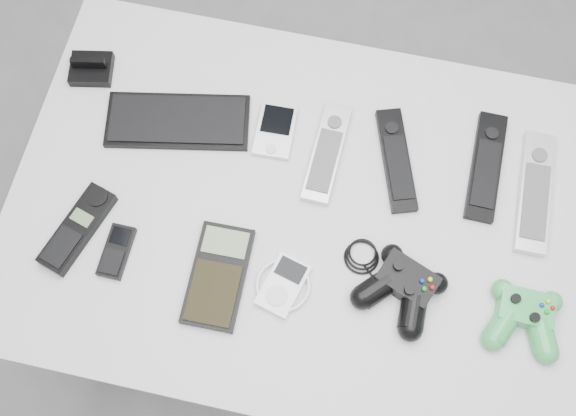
% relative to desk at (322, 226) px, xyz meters
% --- Properties ---
extents(floor, '(3.50, 3.50, 0.00)m').
position_rel_desk_xyz_m(floor, '(0.10, -0.07, -0.74)').
color(floor, slate).
rests_on(floor, ground).
extents(desk, '(1.21, 0.78, 0.81)m').
position_rel_desk_xyz_m(desk, '(0.00, 0.00, 0.00)').
color(desk, '#B0AFB2').
rests_on(desk, floor).
extents(pda_keyboard, '(0.30, 0.17, 0.02)m').
position_rel_desk_xyz_m(pda_keyboard, '(-0.32, 0.13, 0.08)').
color(pda_keyboard, black).
rests_on(pda_keyboard, desk).
extents(dock_bracket, '(0.10, 0.09, 0.05)m').
position_rel_desk_xyz_m(dock_bracket, '(-0.53, 0.21, 0.09)').
color(dock_bracket, black).
rests_on(dock_bracket, desk).
extents(pda, '(0.08, 0.12, 0.02)m').
position_rel_desk_xyz_m(pda, '(-0.13, 0.15, 0.08)').
color(pda, silver).
rests_on(pda, desk).
extents(remote_silver_a, '(0.06, 0.22, 0.02)m').
position_rel_desk_xyz_m(remote_silver_a, '(-0.02, 0.12, 0.08)').
color(remote_silver_a, silver).
rests_on(remote_silver_a, desk).
extents(remote_black_a, '(0.11, 0.22, 0.02)m').
position_rel_desk_xyz_m(remote_black_a, '(0.12, 0.14, 0.08)').
color(remote_black_a, black).
rests_on(remote_black_a, desk).
extents(remote_black_b, '(0.06, 0.23, 0.02)m').
position_rel_desk_xyz_m(remote_black_b, '(0.29, 0.16, 0.08)').
color(remote_black_b, black).
rests_on(remote_black_b, desk).
extents(remote_silver_b, '(0.06, 0.25, 0.03)m').
position_rel_desk_xyz_m(remote_silver_b, '(0.39, 0.13, 0.08)').
color(remote_silver_b, silver).
rests_on(remote_silver_b, desk).
extents(mobile_phone, '(0.05, 0.10, 0.02)m').
position_rel_desk_xyz_m(mobile_phone, '(-0.36, -0.16, 0.08)').
color(mobile_phone, black).
rests_on(mobile_phone, desk).
extents(cordless_handset, '(0.11, 0.19, 0.03)m').
position_rel_desk_xyz_m(cordless_handset, '(-0.45, -0.13, 0.08)').
color(cordless_handset, black).
rests_on(cordless_handset, desk).
extents(calculator, '(0.10, 0.20, 0.02)m').
position_rel_desk_xyz_m(calculator, '(-0.17, -0.16, 0.08)').
color(calculator, black).
rests_on(calculator, desk).
extents(mp3_player, '(0.13, 0.13, 0.02)m').
position_rel_desk_xyz_m(mp3_player, '(-0.05, -0.15, 0.08)').
color(mp3_player, white).
rests_on(mp3_player, desk).
extents(controller_black, '(0.29, 0.24, 0.05)m').
position_rel_desk_xyz_m(controller_black, '(0.17, -0.12, 0.09)').
color(controller_black, black).
rests_on(controller_black, desk).
extents(controller_green, '(0.14, 0.15, 0.05)m').
position_rel_desk_xyz_m(controller_green, '(0.39, -0.12, 0.09)').
color(controller_green, '#227E3E').
rests_on(controller_green, desk).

